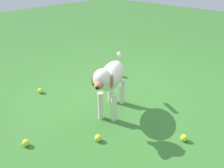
# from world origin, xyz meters

# --- Properties ---
(ground) EXTENTS (14.00, 14.00, 0.00)m
(ground) POSITION_xyz_m (0.00, 0.00, 0.00)
(ground) COLOR #38722D
(dog) EXTENTS (0.51, 0.85, 0.64)m
(dog) POSITION_xyz_m (0.04, -0.28, 0.42)
(dog) COLOR silver
(dog) RESTS_ON ground
(tennis_ball_0) EXTENTS (0.07, 0.07, 0.07)m
(tennis_ball_0) POSITION_xyz_m (-0.14, -1.20, 0.03)
(tennis_ball_0) COLOR #C9D938
(tennis_ball_0) RESTS_ON ground
(tennis_ball_1) EXTENTS (0.07, 0.07, 0.07)m
(tennis_ball_1) POSITION_xyz_m (-0.49, 0.53, 0.03)
(tennis_ball_1) COLOR #C6DE3C
(tennis_ball_1) RESTS_ON ground
(tennis_ball_2) EXTENTS (0.07, 0.07, 0.07)m
(tennis_ball_2) POSITION_xyz_m (0.86, -0.16, 0.03)
(tennis_ball_2) COLOR #CEE42D
(tennis_ball_2) RESTS_ON ground
(tennis_ball_3) EXTENTS (0.07, 0.07, 0.07)m
(tennis_ball_3) POSITION_xyz_m (0.28, -0.70, 0.03)
(tennis_ball_3) COLOR #D1D83B
(tennis_ball_3) RESTS_ON ground
(tennis_ball_4) EXTENTS (0.07, 0.07, 0.07)m
(tennis_ball_4) POSITION_xyz_m (-0.93, -0.56, 0.03)
(tennis_ball_4) COLOR yellow
(tennis_ball_4) RESTS_ON ground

